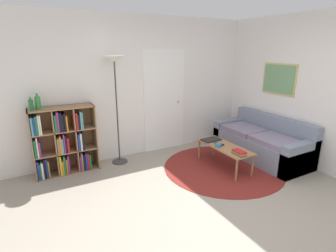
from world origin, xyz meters
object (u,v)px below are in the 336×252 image
object	(u,v)px
coffee_table	(224,148)
bowl	(218,145)
couch	(263,143)
bottle_left	(31,105)
bottle_middle	(38,103)
bookshelf	(63,142)
floor_lamp	(115,74)
laptop	(211,140)

from	to	relation	value
coffee_table	bowl	world-z (taller)	bowl
couch	bottle_left	distance (m)	4.06
bowl	bottle_left	size ratio (longest dim) A/B	0.56
bottle_left	bottle_middle	world-z (taller)	bottle_middle
bookshelf	floor_lamp	world-z (taller)	floor_lamp
laptop	bottle_left	distance (m)	3.03
floor_lamp	bowl	world-z (taller)	floor_lamp
bookshelf	laptop	xyz separation A→B (m)	(2.45, -0.78, -0.13)
coffee_table	bottle_middle	distance (m)	3.11
bottle_middle	bookshelf	bearing A→B (deg)	-4.87
floor_lamp	bottle_middle	xyz separation A→B (m)	(-1.21, 0.07, -0.38)
floor_lamp	laptop	distance (m)	2.06
coffee_table	bottle_middle	bearing A→B (deg)	157.32
laptop	bottle_middle	bearing A→B (deg)	163.66
laptop	bottle_middle	xyz separation A→B (m)	(-2.73, 0.80, 0.82)
bookshelf	coffee_table	distance (m)	2.72
coffee_table	laptop	world-z (taller)	laptop
laptop	floor_lamp	bearing A→B (deg)	154.36
bowl	bottle_left	xyz separation A→B (m)	(-2.73, 1.08, 0.78)
floor_lamp	bottle_middle	world-z (taller)	floor_lamp
floor_lamp	couch	size ratio (longest dim) A/B	1.04
couch	bottle_middle	xyz separation A→B (m)	(-3.71, 1.14, 0.94)
bottle_middle	laptop	bearing A→B (deg)	-16.34
floor_lamp	coffee_table	world-z (taller)	floor_lamp
coffee_table	bottle_left	bearing A→B (deg)	158.86
coffee_table	couch	bearing A→B (deg)	0.59
laptop	bookshelf	bearing A→B (deg)	162.40
bookshelf	bowl	distance (m)	2.60
couch	coffee_table	bearing A→B (deg)	-179.41
laptop	bottle_left	size ratio (longest dim) A/B	1.73
bowl	couch	bearing A→B (deg)	-0.72
couch	laptop	size ratio (longest dim) A/B	5.13
bookshelf	bottle_middle	size ratio (longest dim) A/B	4.61
couch	bottle_middle	world-z (taller)	bottle_middle
bookshelf	laptop	world-z (taller)	bookshelf
floor_lamp	bottle_middle	bearing A→B (deg)	176.62
bookshelf	bowl	size ratio (longest dim) A/B	9.69
bookshelf	bottle_middle	world-z (taller)	bottle_middle
bookshelf	couch	xyz separation A→B (m)	(3.42, -1.12, -0.26)
coffee_table	laptop	xyz separation A→B (m)	(-0.02, 0.35, 0.05)
coffee_table	bottle_left	size ratio (longest dim) A/B	5.29
couch	coffee_table	world-z (taller)	couch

